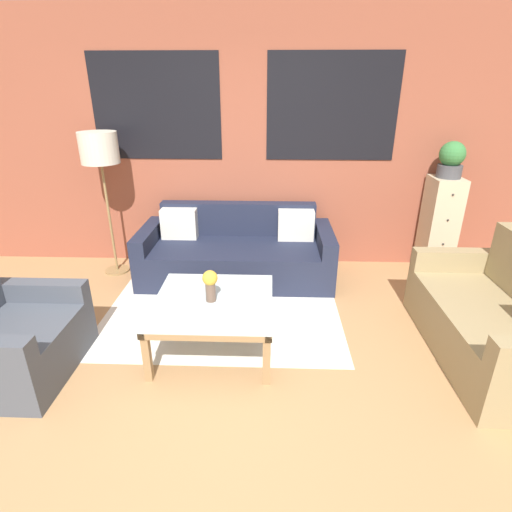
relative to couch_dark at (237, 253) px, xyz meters
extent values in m
plane|color=#AD7F51|center=(0.07, -1.95, -0.28)|extent=(16.00, 16.00, 0.00)
cube|color=brown|center=(0.07, 0.49, 1.12)|extent=(8.40, 0.08, 2.80)
cube|color=black|center=(-0.88, 0.44, 1.52)|extent=(1.40, 0.01, 1.10)
cube|color=black|center=(1.02, 0.44, 1.52)|extent=(1.40, 0.01, 1.10)
cube|color=silver|center=(-0.08, -0.75, -0.28)|extent=(2.23, 1.74, 0.00)
cube|color=#1E2338|center=(0.00, -0.13, -0.08)|extent=(1.78, 0.72, 0.40)
cube|color=#1E2338|center=(0.00, 0.31, 0.11)|extent=(1.78, 0.16, 0.78)
cube|color=#1E2338|center=(-0.97, -0.05, 0.01)|extent=(0.16, 0.88, 0.58)
cube|color=#1E2338|center=(0.97, -0.05, 0.01)|extent=(0.16, 0.88, 0.58)
cube|color=beige|center=(-0.66, 0.15, 0.29)|extent=(0.40, 0.16, 0.34)
cube|color=beige|center=(0.66, 0.15, 0.29)|extent=(0.40, 0.16, 0.34)
cube|color=#99845B|center=(2.04, -1.37, -0.07)|extent=(0.64, 1.30, 0.42)
cube|color=#99845B|center=(2.12, -0.65, 0.03)|extent=(0.80, 0.14, 0.62)
cube|color=#474C56|center=(-1.44, -1.71, -0.08)|extent=(0.64, 0.66, 0.40)
cube|color=#474C56|center=(-1.52, -1.31, 0.00)|extent=(0.80, 0.14, 0.56)
cube|color=silver|center=(-0.08, -1.35, 0.15)|extent=(0.95, 0.95, 0.01)
cube|color=#99754C|center=(-0.08, -1.79, 0.12)|extent=(0.95, 0.05, 0.05)
cube|color=#99754C|center=(-0.08, -0.90, 0.12)|extent=(0.95, 0.05, 0.05)
cube|color=#99754C|center=(-0.52, -1.35, 0.12)|extent=(0.05, 0.95, 0.05)
cube|color=#99754C|center=(0.37, -1.35, 0.12)|extent=(0.05, 0.95, 0.05)
cube|color=#99754C|center=(-0.51, -1.78, -0.06)|extent=(0.05, 0.05, 0.43)
cube|color=#99754C|center=(0.36, -1.78, -0.06)|extent=(0.06, 0.05, 0.43)
cube|color=#99754C|center=(-0.51, -0.91, -0.06)|extent=(0.05, 0.06, 0.43)
cube|color=#99754C|center=(0.36, -0.91, -0.06)|extent=(0.06, 0.06, 0.43)
cylinder|color=olive|center=(-1.43, 0.08, -0.27)|extent=(0.28, 0.28, 0.02)
cylinder|color=olive|center=(-1.43, 0.08, 0.36)|extent=(0.03, 0.03, 1.24)
cylinder|color=beige|center=(-1.43, 0.08, 1.14)|extent=(0.40, 0.40, 0.32)
cube|color=#C6B793|center=(2.28, 0.22, 0.28)|extent=(0.32, 0.38, 1.11)
sphere|color=#38332D|center=(2.28, 0.02, 0.69)|extent=(0.02, 0.02, 0.02)
sphere|color=#38332D|center=(2.28, 0.02, 0.41)|extent=(0.02, 0.02, 0.02)
sphere|color=#38332D|center=(2.28, 0.02, 0.14)|extent=(0.02, 0.02, 0.02)
sphere|color=#38332D|center=(2.28, 0.02, -0.14)|extent=(0.02, 0.02, 0.02)
cylinder|color=#47474C|center=(2.28, 0.22, 0.90)|extent=(0.25, 0.25, 0.14)
sphere|color=#387A3D|center=(2.28, 0.22, 1.08)|extent=(0.26, 0.26, 0.26)
cylinder|color=brown|center=(-0.09, -1.35, 0.24)|extent=(0.08, 0.08, 0.16)
sphere|color=gold|center=(-0.09, -1.35, 0.36)|extent=(0.12, 0.12, 0.12)
camera|label=1|loc=(0.37, -4.12, 1.75)|focal=28.00mm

